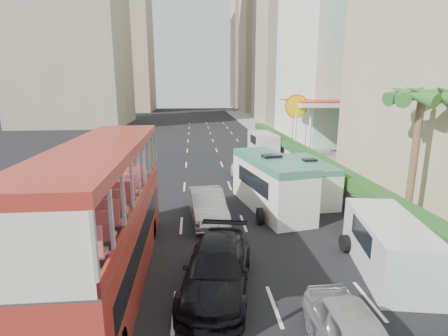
{
  "coord_description": "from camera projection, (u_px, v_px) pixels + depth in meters",
  "views": [
    {
      "loc": [
        -2.88,
        -11.76,
        6.94
      ],
      "look_at": [
        -1.5,
        4.0,
        3.2
      ],
      "focal_mm": 28.0,
      "sensor_mm": 36.0,
      "label": 1
    }
  ],
  "objects": [
    {
      "name": "ground_plane",
      "position": [
        273.0,
        273.0,
        13.24
      ],
      "size": [
        200.0,
        200.0,
        0.0
      ],
      "primitive_type": "plane",
      "color": "black",
      "rests_on": "ground"
    },
    {
      "name": "double_decker_bus",
      "position": [
        105.0,
        216.0,
        12.15
      ],
      "size": [
        2.5,
        11.0,
        5.06
      ],
      "primitive_type": "cube",
      "color": "#A12920",
      "rests_on": "ground"
    },
    {
      "name": "car_silver_lane_a",
      "position": [
        207.0,
        219.0,
        18.56
      ],
      "size": [
        2.12,
        4.98,
        1.6
      ],
      "primitive_type": "imported",
      "rotation": [
        0.0,
        0.0,
        0.09
      ],
      "color": "#B3B5BA",
      "rests_on": "ground"
    },
    {
      "name": "car_black",
      "position": [
        218.0,
        288.0,
        12.25
      ],
      "size": [
        3.18,
        5.72,
        1.57
      ],
      "primitive_type": "imported",
      "rotation": [
        0.0,
        0.0,
        -0.19
      ],
      "color": "black",
      "rests_on": "ground"
    },
    {
      "name": "van_asset",
      "position": [
        248.0,
        182.0,
        25.85
      ],
      "size": [
        2.25,
        4.77,
        1.32
      ],
      "primitive_type": "imported",
      "rotation": [
        0.0,
        0.0,
        0.01
      ],
      "color": "silver",
      "rests_on": "ground"
    },
    {
      "name": "minibus_near",
      "position": [
        271.0,
        183.0,
        19.91
      ],
      "size": [
        3.58,
        7.11,
        3.01
      ],
      "primitive_type": "cube",
      "rotation": [
        0.0,
        0.0,
        0.2
      ],
      "color": "silver",
      "rests_on": "ground"
    },
    {
      "name": "minibus_far",
      "position": [
        308.0,
        180.0,
        21.82
      ],
      "size": [
        2.25,
        5.55,
        2.4
      ],
      "primitive_type": "cube",
      "rotation": [
        0.0,
        0.0,
        0.08
      ],
      "color": "silver",
      "rests_on": "ground"
    },
    {
      "name": "panel_van_near",
      "position": [
        388.0,
        246.0,
        13.23
      ],
      "size": [
        2.96,
        5.44,
        2.06
      ],
      "primitive_type": "cube",
      "rotation": [
        0.0,
        0.0,
        -0.18
      ],
      "color": "silver",
      "rests_on": "ground"
    },
    {
      "name": "panel_van_far",
      "position": [
        263.0,
        143.0,
        36.5
      ],
      "size": [
        2.44,
        5.43,
        2.12
      ],
      "primitive_type": "cube",
      "rotation": [
        0.0,
        0.0,
        0.06
      ],
      "color": "silver",
      "rests_on": "ground"
    },
    {
      "name": "sidewalk",
      "position": [
        303.0,
        150.0,
        38.22
      ],
      "size": [
        6.0,
        120.0,
        0.18
      ],
      "primitive_type": "cube",
      "color": "#99968C",
      "rests_on": "ground"
    },
    {
      "name": "kerb_wall",
      "position": [
        311.0,
        168.0,
        27.19
      ],
      "size": [
        0.3,
        44.0,
        1.0
      ],
      "primitive_type": "cube",
      "color": "silver",
      "rests_on": "sidewalk"
    },
    {
      "name": "hedge",
      "position": [
        312.0,
        157.0,
        26.99
      ],
      "size": [
        1.1,
        44.0,
        0.7
      ],
      "primitive_type": "cube",
      "color": "#2D6626",
      "rests_on": "kerb_wall"
    },
    {
      "name": "palm_tree",
      "position": [
        414.0,
        161.0,
        17.01
      ],
      "size": [
        0.36,
        0.36,
        6.4
      ],
      "primitive_type": "cylinder",
      "color": "brown",
      "rests_on": "sidewalk"
    },
    {
      "name": "shell_station",
      "position": [
        319.0,
        128.0,
        35.76
      ],
      "size": [
        6.5,
        8.0,
        5.5
      ],
      "primitive_type": "cube",
      "color": "silver",
      "rests_on": "ground"
    },
    {
      "name": "tower_far_a",
      "position": [
        269.0,
        25.0,
        89.11
      ],
      "size": [
        14.0,
        14.0,
        44.0
      ],
      "primitive_type": "cube",
      "color": "tan",
      "rests_on": "ground"
    },
    {
      "name": "tower_far_b",
      "position": [
        254.0,
        43.0,
        110.9
      ],
      "size": [
        14.0,
        14.0,
        40.0
      ],
      "primitive_type": "cube",
      "color": "tan",
      "rests_on": "ground"
    },
    {
      "name": "tower_left_b",
      "position": [
        120.0,
        24.0,
        93.31
      ],
      "size": [
        16.0,
        16.0,
        46.0
      ],
      "primitive_type": "cube",
      "color": "tan",
      "rests_on": "ground"
    }
  ]
}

